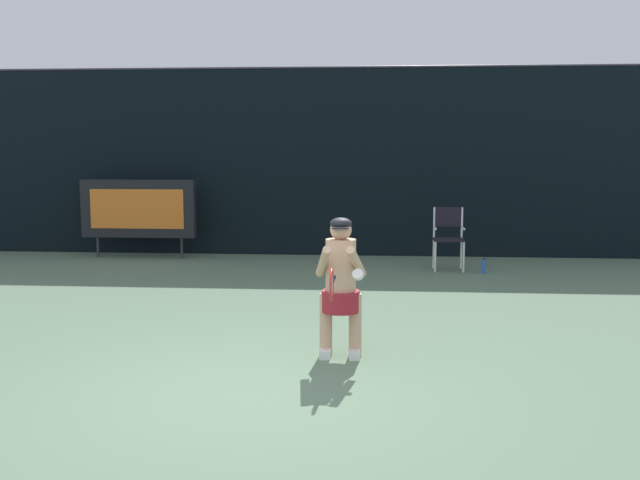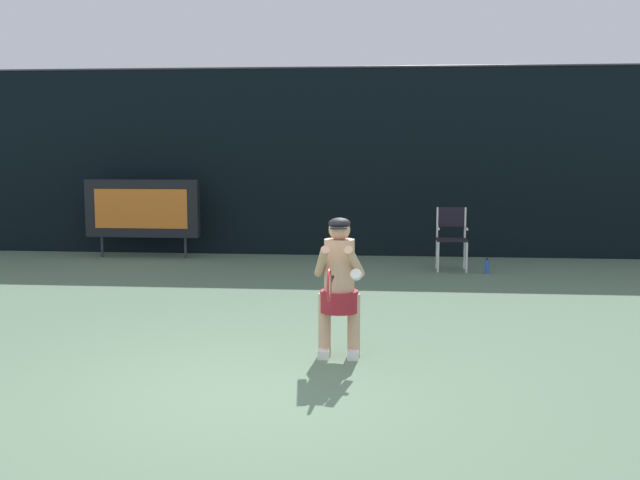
{
  "view_description": "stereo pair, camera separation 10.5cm",
  "coord_description": "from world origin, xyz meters",
  "px_view_note": "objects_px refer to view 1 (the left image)",
  "views": [
    {
      "loc": [
        1.18,
        -6.32,
        2.16
      ],
      "look_at": [
        0.46,
        2.48,
        1.05
      ],
      "focal_mm": 42.67,
      "sensor_mm": 36.0,
      "label": 1
    },
    {
      "loc": [
        1.29,
        -6.31,
        2.16
      ],
      "look_at": [
        0.46,
        2.48,
        1.05
      ],
      "focal_mm": 42.67,
      "sensor_mm": 36.0,
      "label": 2
    }
  ],
  "objects_px": {
    "water_bottle": "(484,266)",
    "tennis_racket": "(332,284)",
    "scoreboard": "(138,209)",
    "umpire_chair": "(448,234)",
    "tennis_player": "(341,282)"
  },
  "relations": [
    {
      "from": "water_bottle",
      "to": "tennis_racket",
      "type": "height_order",
      "value": "tennis_racket"
    },
    {
      "from": "umpire_chair",
      "to": "tennis_racket",
      "type": "relative_size",
      "value": 1.79
    },
    {
      "from": "scoreboard",
      "to": "tennis_player",
      "type": "xyz_separation_m",
      "value": [
        4.22,
        -6.52,
        -0.18
      ]
    },
    {
      "from": "umpire_chair",
      "to": "tennis_player",
      "type": "relative_size",
      "value": 0.75
    },
    {
      "from": "scoreboard",
      "to": "tennis_racket",
      "type": "distance_m",
      "value": 8.28
    },
    {
      "from": "umpire_chair",
      "to": "tennis_player",
      "type": "bearing_deg",
      "value": -105.6
    },
    {
      "from": "water_bottle",
      "to": "tennis_player",
      "type": "height_order",
      "value": "tennis_player"
    },
    {
      "from": "umpire_chair",
      "to": "tennis_player",
      "type": "xyz_separation_m",
      "value": [
        -1.56,
        -5.6,
        0.15
      ]
    },
    {
      "from": "scoreboard",
      "to": "tennis_racket",
      "type": "bearing_deg",
      "value": -59.73
    },
    {
      "from": "water_bottle",
      "to": "umpire_chair",
      "type": "bearing_deg",
      "value": 149.02
    },
    {
      "from": "scoreboard",
      "to": "water_bottle",
      "type": "xyz_separation_m",
      "value": [
        6.36,
        -1.27,
        -0.82
      ]
    },
    {
      "from": "umpire_chair",
      "to": "water_bottle",
      "type": "bearing_deg",
      "value": -30.98
    },
    {
      "from": "tennis_player",
      "to": "umpire_chair",
      "type": "bearing_deg",
      "value": 74.4
    },
    {
      "from": "scoreboard",
      "to": "tennis_racket",
      "type": "xyz_separation_m",
      "value": [
        4.17,
        -7.15,
        -0.08
      ]
    },
    {
      "from": "umpire_chair",
      "to": "water_bottle",
      "type": "relative_size",
      "value": 4.08
    }
  ]
}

